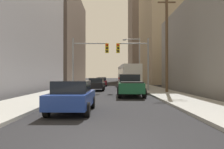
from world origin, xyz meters
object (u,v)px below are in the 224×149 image
at_px(sedan_navy, 103,81).
at_px(traffic_signal_near_left, 90,55).
at_px(sedan_maroon, 102,82).
at_px(sedan_black, 98,84).
at_px(pickup_truck_green, 131,85).
at_px(sedan_blue, 73,96).
at_px(traffic_signal_near_right, 135,56).
at_px(city_bus, 129,75).

height_order(sedan_navy, traffic_signal_near_left, traffic_signal_near_left).
bearing_deg(sedan_maroon, sedan_black, -90.23).
distance_m(pickup_truck_green, sedan_black, 8.19).
bearing_deg(sedan_black, traffic_signal_near_left, -110.69).
bearing_deg(sedan_blue, traffic_signal_near_left, 92.80).
distance_m(pickup_truck_green, sedan_maroon, 19.07).
relative_size(sedan_blue, traffic_signal_near_left, 0.70).
distance_m(traffic_signal_near_left, traffic_signal_near_right, 5.10).
xyz_separation_m(sedan_maroon, sedan_navy, (-0.24, 9.39, 0.00)).
relative_size(pickup_truck_green, sedan_navy, 1.30).
distance_m(sedan_blue, traffic_signal_near_left, 14.55).
height_order(city_bus, pickup_truck_green, city_bus).
bearing_deg(pickup_truck_green, traffic_signal_near_left, 127.46).
relative_size(city_bus, pickup_truck_green, 2.12).
xyz_separation_m(sedan_navy, traffic_signal_near_left, (-0.55, -22.68, 3.28)).
bearing_deg(pickup_truck_green, sedan_blue, -111.92).
bearing_deg(sedan_navy, city_bus, -69.76).
height_order(pickup_truck_green, sedan_navy, pickup_truck_green).
bearing_deg(traffic_signal_near_left, sedan_black, 69.31).
distance_m(pickup_truck_green, traffic_signal_near_right, 6.35).
bearing_deg(traffic_signal_near_right, city_bus, 89.64).
height_order(sedan_blue, sedan_navy, same).
xyz_separation_m(sedan_black, traffic_signal_near_right, (4.36, -1.96, 3.26)).
xyz_separation_m(sedan_blue, sedan_black, (0.05, 16.12, 0.00)).
bearing_deg(traffic_signal_near_left, sedan_blue, -87.20).
bearing_deg(sedan_navy, traffic_signal_near_right, -78.65).
distance_m(sedan_maroon, traffic_signal_near_right, 14.36).
xyz_separation_m(city_bus, sedan_blue, (-4.48, -24.32, -1.16)).
distance_m(city_bus, pickup_truck_green, 15.69).
bearing_deg(pickup_truck_green, city_bus, 86.42).
relative_size(pickup_truck_green, sedan_black, 1.28).
relative_size(sedan_black, sedan_maroon, 1.00).
height_order(city_bus, traffic_signal_near_right, traffic_signal_near_right).
distance_m(sedan_black, sedan_maroon, 11.33).
bearing_deg(sedan_blue, sedan_navy, 90.22).
bearing_deg(sedan_navy, pickup_truck_green, -82.63).
relative_size(city_bus, sedan_navy, 2.75).
height_order(sedan_navy, traffic_signal_near_right, traffic_signal_near_right).
bearing_deg(traffic_signal_near_right, traffic_signal_near_left, 180.00).
relative_size(sedan_navy, traffic_signal_near_left, 0.70).
relative_size(sedan_maroon, sedan_navy, 1.01).
bearing_deg(sedan_navy, sedan_maroon, -88.55).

